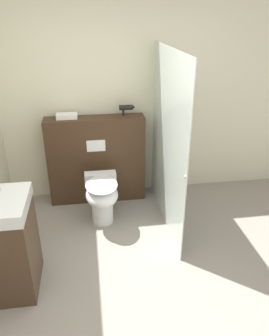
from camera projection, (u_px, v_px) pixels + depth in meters
The scene contains 8 objects.
ground_plane at pixel (132, 309), 2.72m from camera, with size 12.00×12.00×0.00m, color gray.
wall_back at pixel (108, 100), 3.98m from camera, with size 8.00×0.06×2.50m.
partition_panel at pixel (97, 160), 4.09m from camera, with size 1.19×0.26×1.09m.
shower_glass at pixel (167, 143), 3.49m from camera, with size 0.04×1.50×1.92m.
toilet at pixel (102, 197), 3.67m from camera, with size 0.36×0.56×0.54m.
sink_vanity at pixel (5, 245), 2.76m from camera, with size 0.48×0.55×1.04m.
hair_drier at pixel (126, 108), 3.89m from camera, with size 0.19×0.06×0.13m.
folded_towel at pixel (67, 116), 3.81m from camera, with size 0.24×0.14×0.05m.
Camera 1 is at (-0.25, -1.91, 2.25)m, focal length 35.00 mm.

